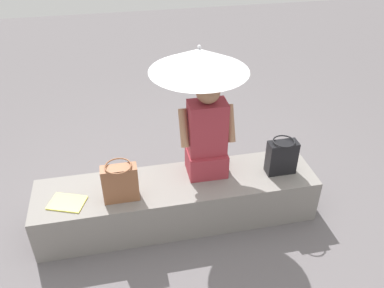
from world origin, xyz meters
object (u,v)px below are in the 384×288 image
(handbag_black, at_px, (282,157))
(magazine, at_px, (67,203))
(person_seated, at_px, (207,135))
(parasol, at_px, (199,60))
(tote_bag_canvas, at_px, (120,183))

(handbag_black, bearing_deg, magazine, 1.30)
(person_seated, height_order, handbag_black, person_seated)
(parasol, distance_m, tote_bag_canvas, 1.16)
(handbag_black, xyz_separation_m, tote_bag_canvas, (1.41, 0.08, 0.01))
(parasol, height_order, tote_bag_canvas, parasol)
(person_seated, xyz_separation_m, tote_bag_canvas, (0.77, 0.21, -0.22))
(handbag_black, bearing_deg, parasol, -16.86)
(person_seated, xyz_separation_m, magazine, (1.21, 0.18, -0.38))
(person_seated, height_order, parasol, parasol)
(tote_bag_canvas, bearing_deg, handbag_black, -176.95)
(person_seated, height_order, magazine, person_seated)
(handbag_black, distance_m, magazine, 1.86)
(person_seated, relative_size, tote_bag_canvas, 2.63)
(parasol, distance_m, handbag_black, 1.14)
(handbag_black, height_order, tote_bag_canvas, tote_bag_canvas)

